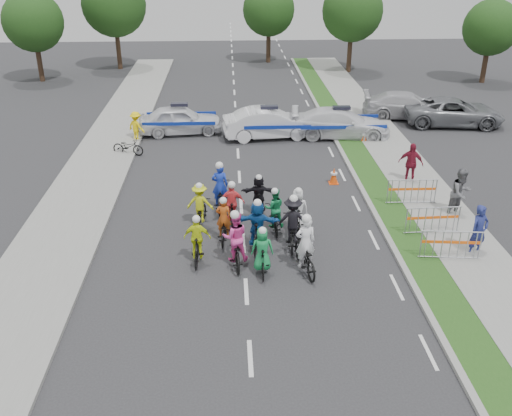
{
  "coord_description": "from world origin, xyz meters",
  "views": [
    {
      "loc": [
        -0.41,
        -14.38,
        9.72
      ],
      "look_at": [
        0.47,
        3.5,
        1.1
      ],
      "focal_mm": 40.0,
      "sensor_mm": 36.0,
      "label": 1
    }
  ],
  "objects_px": {
    "tree_0": "(33,22)",
    "tree_3": "(114,4)",
    "police_car_0": "(180,120)",
    "cone_0": "(334,176)",
    "parked_bike": "(128,147)",
    "rider_7": "(297,215)",
    "barrier_1": "(432,221)",
    "rider_11": "(259,197)",
    "spectator_2": "(411,163)",
    "rider_12": "(220,194)",
    "rider_4": "(293,226)",
    "rider_5": "(257,228)",
    "tree_4": "(269,10)",
    "spectator_0": "(479,231)",
    "rider_1": "(262,255)",
    "tree_1": "(352,11)",
    "rider_6": "(224,226)",
    "marshal_hiviz": "(136,126)",
    "rider_3": "(198,244)",
    "rider_0": "(305,252)",
    "civilian_suv": "(454,112)",
    "barrier_2": "(412,193)",
    "spectator_1": "(461,193)",
    "rider_9": "(232,209)",
    "rider_2": "(235,244)",
    "cone_1": "(364,136)",
    "barrier_0": "(450,246)",
    "police_car_2": "(341,123)",
    "civilian_sedan": "(407,105)",
    "rider_10": "(200,209)",
    "tree_2": "(491,28)",
    "police_car_1": "(269,123)"
  },
  "relations": [
    {
      "from": "rider_1",
      "to": "cone_1",
      "type": "height_order",
      "value": "rider_1"
    },
    {
      "from": "rider_7",
      "to": "barrier_1",
      "type": "relative_size",
      "value": 0.9
    },
    {
      "from": "spectator_0",
      "to": "tree_2",
      "type": "relative_size",
      "value": 0.31
    },
    {
      "from": "rider_12",
      "to": "marshal_hiviz",
      "type": "xyz_separation_m",
      "value": [
        -4.39,
        8.43,
        0.11
      ]
    },
    {
      "from": "rider_7",
      "to": "spectator_2",
      "type": "relative_size",
      "value": 1.0
    },
    {
      "from": "rider_11",
      "to": "civilian_sedan",
      "type": "height_order",
      "value": "rider_11"
    },
    {
      "from": "rider_1",
      "to": "rider_12",
      "type": "bearing_deg",
      "value": -74.21
    },
    {
      "from": "rider_10",
      "to": "police_car_1",
      "type": "xyz_separation_m",
      "value": [
        3.21,
        9.92,
        0.11
      ]
    },
    {
      "from": "barrier_0",
      "to": "rider_0",
      "type": "bearing_deg",
      "value": -176.0
    },
    {
      "from": "rider_4",
      "to": "spectator_1",
      "type": "xyz_separation_m",
      "value": [
        6.54,
        1.98,
        0.2
      ]
    },
    {
      "from": "spectator_0",
      "to": "rider_9",
      "type": "bearing_deg",
      "value": 142.38
    },
    {
      "from": "rider_12",
      "to": "spectator_1",
      "type": "height_order",
      "value": "rider_12"
    },
    {
      "from": "rider_12",
      "to": "spectator_2",
      "type": "bearing_deg",
      "value": -161.63
    },
    {
      "from": "rider_4",
      "to": "tree_1",
      "type": "bearing_deg",
      "value": -98.09
    },
    {
      "from": "police_car_2",
      "to": "spectator_1",
      "type": "distance_m",
      "value": 10.01
    },
    {
      "from": "rider_0",
      "to": "civilian_suv",
      "type": "bearing_deg",
      "value": -134.95
    },
    {
      "from": "rider_3",
      "to": "rider_7",
      "type": "distance_m",
      "value": 3.94
    },
    {
      "from": "rider_3",
      "to": "tree_3",
      "type": "relative_size",
      "value": 0.24
    },
    {
      "from": "rider_5",
      "to": "rider_7",
      "type": "bearing_deg",
      "value": -134.18
    },
    {
      "from": "barrier_0",
      "to": "cone_1",
      "type": "bearing_deg",
      "value": 90.92
    },
    {
      "from": "civilian_sedan",
      "to": "barrier_1",
      "type": "distance_m",
      "value": 14.7
    },
    {
      "from": "rider_4",
      "to": "barrier_2",
      "type": "relative_size",
      "value": 1.0
    },
    {
      "from": "rider_11",
      "to": "tree_1",
      "type": "height_order",
      "value": "tree_1"
    },
    {
      "from": "spectator_0",
      "to": "cone_0",
      "type": "bearing_deg",
      "value": 100.01
    },
    {
      "from": "rider_2",
      "to": "rider_5",
      "type": "height_order",
      "value": "rider_2"
    },
    {
      "from": "police_car_2",
      "to": "rider_4",
      "type": "bearing_deg",
      "value": 168.37
    },
    {
      "from": "civilian_sedan",
      "to": "barrier_2",
      "type": "xyz_separation_m",
      "value": [
        -3.27,
        -11.84,
        -0.18
      ]
    },
    {
      "from": "rider_7",
      "to": "tree_0",
      "type": "relative_size",
      "value": 0.29
    },
    {
      "from": "rider_9",
      "to": "parked_bike",
      "type": "relative_size",
      "value": 1.15
    },
    {
      "from": "marshal_hiviz",
      "to": "barrier_0",
      "type": "relative_size",
      "value": 0.78
    },
    {
      "from": "cone_1",
      "to": "rider_10",
      "type": "bearing_deg",
      "value": -132.11
    },
    {
      "from": "rider_11",
      "to": "spectator_2",
      "type": "xyz_separation_m",
      "value": [
        6.65,
        2.73,
        0.19
      ]
    },
    {
      "from": "spectator_1",
      "to": "spectator_2",
      "type": "distance_m",
      "value": 3.42
    },
    {
      "from": "rider_4",
      "to": "rider_5",
      "type": "height_order",
      "value": "rider_4"
    },
    {
      "from": "rider_6",
      "to": "rider_7",
      "type": "xyz_separation_m",
      "value": [
        2.62,
        0.45,
        0.14
      ]
    },
    {
      "from": "rider_4",
      "to": "tree_0",
      "type": "relative_size",
      "value": 0.32
    },
    {
      "from": "civilian_sedan",
      "to": "spectator_0",
      "type": "xyz_separation_m",
      "value": [
        -2.23,
        -15.75,
        0.17
      ]
    },
    {
      "from": "tree_0",
      "to": "marshal_hiviz",
      "type": "bearing_deg",
      "value": -57.5
    },
    {
      "from": "spectator_0",
      "to": "tree_4",
      "type": "distance_m",
      "value": 32.71
    },
    {
      "from": "cone_0",
      "to": "parked_bike",
      "type": "relative_size",
      "value": 0.44
    },
    {
      "from": "spectator_2",
      "to": "tree_4",
      "type": "bearing_deg",
      "value": 124.39
    },
    {
      "from": "rider_10",
      "to": "police_car_1",
      "type": "distance_m",
      "value": 10.43
    },
    {
      "from": "tree_0",
      "to": "tree_3",
      "type": "bearing_deg",
      "value": 38.66
    },
    {
      "from": "rider_1",
      "to": "rider_11",
      "type": "relative_size",
      "value": 1.01
    },
    {
      "from": "police_car_0",
      "to": "rider_9",
      "type": "bearing_deg",
      "value": -172.38
    },
    {
      "from": "spectator_2",
      "to": "tree_3",
      "type": "relative_size",
      "value": 0.25
    },
    {
      "from": "police_car_2",
      "to": "cone_1",
      "type": "xyz_separation_m",
      "value": [
        1.05,
        -1.0,
        -0.41
      ]
    },
    {
      "from": "rider_2",
      "to": "police_car_0",
      "type": "distance_m",
      "value": 13.95
    },
    {
      "from": "barrier_2",
      "to": "spectator_1",
      "type": "bearing_deg",
      "value": -34.01
    },
    {
      "from": "police_car_0",
      "to": "cone_0",
      "type": "bearing_deg",
      "value": -141.53
    }
  ]
}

